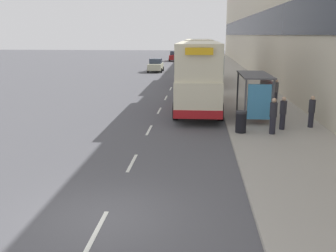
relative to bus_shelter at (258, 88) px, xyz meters
name	(u,v)px	position (x,y,z in m)	size (l,w,h in m)	color
ground_plane	(104,218)	(-5.77, -11.92, -1.88)	(220.00, 220.00, 0.00)	#515156
pavement	(231,73)	(0.73, 26.58, -1.81)	(5.00, 93.00, 0.14)	#A39E93
terrace_facade	(266,19)	(4.72, 26.58, 4.69)	(3.10, 93.00, 13.15)	beige
lane_mark_0	(97,230)	(-5.77, -12.59, -1.87)	(0.12, 2.00, 0.01)	silver
lane_mark_1	(132,163)	(-5.77, -7.53, -1.87)	(0.12, 2.00, 0.01)	silver
lane_mark_2	(149,130)	(-5.77, -2.48, -1.87)	(0.12, 2.00, 0.01)	silver
lane_mark_3	(159,111)	(-5.77, 2.57, -1.87)	(0.12, 2.00, 0.01)	silver
lane_mark_4	(166,98)	(-5.77, 7.62, -1.87)	(0.12, 2.00, 0.01)	silver
lane_mark_5	(171,89)	(-5.77, 12.68, -1.87)	(0.12, 2.00, 0.01)	silver
bus_shelter	(258,88)	(0.00, 0.00, 0.00)	(1.60, 4.20, 2.48)	#4C4C51
double_decker_bus_near	(199,74)	(-3.30, 3.22, 0.41)	(2.85, 10.29, 4.30)	beige
double_decker_bus_ahead	(199,60)	(-3.28, 16.73, 0.41)	(2.85, 10.81, 4.30)	beige
car_0	(175,56)	(-7.67, 49.15, -0.98)	(2.05, 4.17, 1.81)	maroon
car_1	(195,57)	(-3.89, 45.64, -0.99)	(1.99, 4.21, 1.80)	navy
car_2	(156,65)	(-8.89, 28.39, -1.03)	(1.91, 4.02, 1.71)	#B7B799
pedestrian_at_shelter	(312,111)	(2.46, -1.74, -0.91)	(0.32, 0.32, 1.62)	#23232D
pedestrian_1	(276,91)	(1.99, 5.01, -0.88)	(0.33, 0.33, 1.68)	#23232D
pedestrian_2	(273,116)	(0.25, -3.25, -0.85)	(0.34, 0.34, 1.73)	#23232D
pedestrian_3	(283,113)	(0.91, -2.30, -0.89)	(0.33, 0.33, 1.65)	#23232D
litter_bin	(241,122)	(-1.22, -3.10, -1.21)	(0.55, 0.55, 1.05)	black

